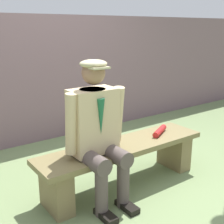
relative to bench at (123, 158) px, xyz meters
name	(u,v)px	position (x,y,z in m)	size (l,w,h in m)	color
ground_plane	(123,185)	(0.00, 0.00, -0.29)	(30.00, 30.00, 0.00)	#6C8153
bench	(123,158)	(0.00, 0.00, 0.00)	(1.78, 0.43, 0.44)	olive
seated_man	(97,128)	(0.34, 0.07, 0.40)	(0.59, 0.59, 1.28)	tan
rolled_magazine	(160,131)	(-0.50, -0.01, 0.18)	(0.06, 0.06, 0.30)	#B21E1E
stadium_wall	(46,78)	(0.00, -1.75, 0.56)	(12.00, 0.24, 1.70)	#705760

